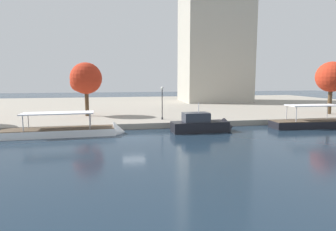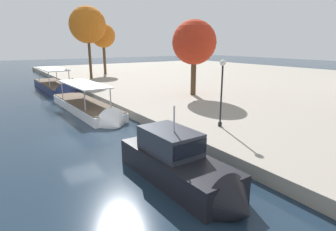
{
  "view_description": "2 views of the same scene",
  "coord_description": "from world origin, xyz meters",
  "px_view_note": "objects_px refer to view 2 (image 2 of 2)",
  "views": [
    {
      "loc": [
        -2.31,
        -31.11,
        6.58
      ],
      "look_at": [
        4.43,
        2.69,
        2.09
      ],
      "focal_mm": 30.38,
      "sensor_mm": 36.0,
      "label": 1
    },
    {
      "loc": [
        18.41,
        -4.89,
        6.47
      ],
      "look_at": [
        2.58,
        5.59,
        1.52
      ],
      "focal_mm": 29.44,
      "sensor_mm": 36.0,
      "label": 2
    }
  ],
  "objects_px": {
    "tour_boat_1": "(89,110)",
    "tree_0": "(194,43)",
    "tree_2": "(103,36)",
    "mooring_bollard_0": "(72,81)",
    "tour_boat_0": "(56,88)",
    "tree_1": "(88,25)",
    "lamp_post": "(222,85)",
    "motor_yacht_2": "(183,170)"
  },
  "relations": [
    {
      "from": "motor_yacht_2",
      "to": "tree_2",
      "type": "distance_m",
      "value": 44.85
    },
    {
      "from": "tour_boat_0",
      "to": "lamp_post",
      "type": "height_order",
      "value": "lamp_post"
    },
    {
      "from": "tour_boat_1",
      "to": "tour_boat_0",
      "type": "bearing_deg",
      "value": 177.49
    },
    {
      "from": "tree_0",
      "to": "tree_2",
      "type": "height_order",
      "value": "tree_2"
    },
    {
      "from": "tour_boat_1",
      "to": "tree_0",
      "type": "distance_m",
      "value": 13.5
    },
    {
      "from": "tour_boat_0",
      "to": "tree_2",
      "type": "xyz_separation_m",
      "value": [
        -11.21,
        11.59,
        7.54
      ]
    },
    {
      "from": "tree_1",
      "to": "tree_2",
      "type": "distance_m",
      "value": 7.42
    },
    {
      "from": "tour_boat_0",
      "to": "mooring_bollard_0",
      "type": "bearing_deg",
      "value": 111.3
    },
    {
      "from": "tour_boat_0",
      "to": "tree_0",
      "type": "xyz_separation_m",
      "value": [
        16.09,
        11.73,
        6.17
      ]
    },
    {
      "from": "tree_0",
      "to": "tree_1",
      "type": "distance_m",
      "value": 22.34
    },
    {
      "from": "lamp_post",
      "to": "tree_1",
      "type": "xyz_separation_m",
      "value": [
        -32.69,
        1.61,
        5.75
      ]
    },
    {
      "from": "tour_boat_0",
      "to": "tour_boat_1",
      "type": "bearing_deg",
      "value": -1.19
    },
    {
      "from": "lamp_post",
      "to": "tree_2",
      "type": "relative_size",
      "value": 0.5
    },
    {
      "from": "tour_boat_0",
      "to": "tree_1",
      "type": "xyz_separation_m",
      "value": [
        -5.56,
        7.03,
        9.08
      ]
    },
    {
      "from": "tree_0",
      "to": "tree_2",
      "type": "relative_size",
      "value": 0.88
    },
    {
      "from": "tree_2",
      "to": "tour_boat_0",
      "type": "bearing_deg",
      "value": -45.95
    },
    {
      "from": "tree_1",
      "to": "tree_2",
      "type": "bearing_deg",
      "value": 141.11
    },
    {
      "from": "tour_boat_0",
      "to": "mooring_bollard_0",
      "type": "xyz_separation_m",
      "value": [
        -1.05,
        2.6,
        0.76
      ]
    },
    {
      "from": "mooring_bollard_0",
      "to": "tree_1",
      "type": "distance_m",
      "value": 10.45
    },
    {
      "from": "mooring_bollard_0",
      "to": "motor_yacht_2",
      "type": "bearing_deg",
      "value": -6.24
    },
    {
      "from": "tree_2",
      "to": "mooring_bollard_0",
      "type": "bearing_deg",
      "value": -41.48
    },
    {
      "from": "lamp_post",
      "to": "tree_2",
      "type": "height_order",
      "value": "tree_2"
    },
    {
      "from": "lamp_post",
      "to": "tree_1",
      "type": "bearing_deg",
      "value": 177.18
    },
    {
      "from": "tour_boat_0",
      "to": "tree_0",
      "type": "distance_m",
      "value": 20.85
    },
    {
      "from": "mooring_bollard_0",
      "to": "tree_1",
      "type": "height_order",
      "value": "tree_1"
    },
    {
      "from": "mooring_bollard_0",
      "to": "lamp_post",
      "type": "xyz_separation_m",
      "value": [
        28.17,
        2.82,
        2.57
      ]
    },
    {
      "from": "motor_yacht_2",
      "to": "lamp_post",
      "type": "xyz_separation_m",
      "value": [
        -4.12,
        6.35,
        3.01
      ]
    },
    {
      "from": "tour_boat_1",
      "to": "tree_0",
      "type": "xyz_separation_m",
      "value": [
        1.02,
        11.89,
        6.31
      ]
    },
    {
      "from": "tour_boat_1",
      "to": "tree_1",
      "type": "bearing_deg",
      "value": 158.88
    },
    {
      "from": "motor_yacht_2",
      "to": "tour_boat_0",
      "type": "bearing_deg",
      "value": 176.82
    },
    {
      "from": "tree_2",
      "to": "motor_yacht_2",
      "type": "bearing_deg",
      "value": -16.43
    },
    {
      "from": "tree_0",
      "to": "motor_yacht_2",
      "type": "bearing_deg",
      "value": -39.87
    },
    {
      "from": "mooring_bollard_0",
      "to": "tree_0",
      "type": "relative_size",
      "value": 0.09
    },
    {
      "from": "motor_yacht_2",
      "to": "tree_1",
      "type": "xyz_separation_m",
      "value": [
        -36.81,
        7.96,
        8.76
      ]
    },
    {
      "from": "mooring_bollard_0",
      "to": "tree_0",
      "type": "distance_m",
      "value": 20.15
    },
    {
      "from": "motor_yacht_2",
      "to": "tree_2",
      "type": "height_order",
      "value": "tree_2"
    },
    {
      "from": "mooring_bollard_0",
      "to": "tree_0",
      "type": "bearing_deg",
      "value": 28.05
    },
    {
      "from": "mooring_bollard_0",
      "to": "tour_boat_0",
      "type": "bearing_deg",
      "value": -68.11
    },
    {
      "from": "tree_0",
      "to": "tree_1",
      "type": "xyz_separation_m",
      "value": [
        -21.65,
        -4.7,
        2.91
      ]
    },
    {
      "from": "motor_yacht_2",
      "to": "mooring_bollard_0",
      "type": "xyz_separation_m",
      "value": [
        -32.3,
        3.53,
        0.44
      ]
    },
    {
      "from": "lamp_post",
      "to": "tree_2",
      "type": "bearing_deg",
      "value": 170.86
    },
    {
      "from": "motor_yacht_2",
      "to": "tree_2",
      "type": "bearing_deg",
      "value": 162.1
    }
  ]
}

